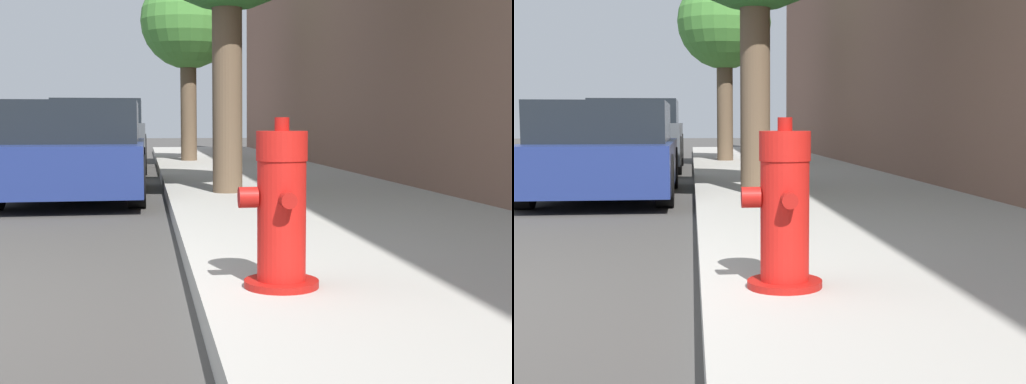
% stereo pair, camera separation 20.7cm
% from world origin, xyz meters
% --- Properties ---
extents(sidewalk_slab, '(3.08, 40.00, 0.15)m').
position_xyz_m(sidewalk_slab, '(3.30, 0.00, 0.08)').
color(sidewalk_slab, '#A8A59E').
rests_on(sidewalk_slab, ground_plane).
extents(fire_hydrant, '(0.40, 0.39, 0.83)m').
position_xyz_m(fire_hydrant, '(2.16, 0.01, 0.53)').
color(fire_hydrant, '#A91511').
rests_on(fire_hydrant, sidewalk_slab).
extents(parked_car_near, '(1.75, 3.82, 1.21)m').
position_xyz_m(parked_car_near, '(0.64, 5.83, 0.59)').
color(parked_car_near, navy).
rests_on(parked_car_near, ground_plane).
extents(parked_car_mid, '(1.80, 4.30, 1.40)m').
position_xyz_m(parked_car_mid, '(0.64, 11.08, 0.69)').
color(parked_car_mid, '#4C5156').
rests_on(parked_car_mid, ground_plane).
extents(street_tree_far, '(1.97, 1.97, 3.90)m').
position_xyz_m(street_tree_far, '(2.43, 11.81, 3.01)').
color(street_tree_far, brown).
rests_on(street_tree_far, sidewalk_slab).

